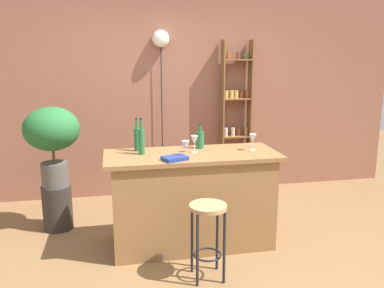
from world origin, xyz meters
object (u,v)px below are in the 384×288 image
bottle_sauce_amber (142,141)px  wine_glass_right (194,140)px  cookbook (175,158)px  plant_stool (58,207)px  bottle_soda_blue (200,139)px  wine_glass_left (253,139)px  pendant_globe_light (161,41)px  potted_plant (52,135)px  wine_glass_center (186,146)px  bar_stool (208,224)px  spice_shelf (236,120)px  bottle_vinegar (137,138)px

bottle_sauce_amber → wine_glass_right: bottle_sauce_amber is taller
cookbook → plant_stool: bearing=122.3°
bottle_sauce_amber → bottle_soda_blue: (0.59, 0.14, -0.04)m
wine_glass_left → cookbook: bearing=-164.4°
plant_stool → pendant_globe_light: pendant_globe_light is taller
bottle_sauce_amber → pendant_globe_light: pendant_globe_light is taller
potted_plant → wine_glass_center: size_ratio=5.18×
potted_plant → wine_glass_left: 2.06m
bottle_soda_blue → pendant_globe_light: 1.69m
wine_glass_left → wine_glass_center: 0.73m
bar_stool → wine_glass_right: size_ratio=3.99×
plant_stool → wine_glass_right: size_ratio=2.95×
potted_plant → cookbook: size_ratio=4.04×
bottle_sauce_amber → wine_glass_right: (0.50, -0.02, -0.01)m
bottle_sauce_amber → wine_glass_left: bearing=-2.8°
spice_shelf → bottle_soda_blue: (-0.78, -1.30, 0.03)m
bar_stool → wine_glass_center: bearing=102.1°
potted_plant → pendant_globe_light: 1.84m
wine_glass_center → cookbook: bearing=-157.0°
plant_stool → bottle_soda_blue: bearing=-16.8°
bottle_sauce_amber → wine_glass_right: bearing=-2.5°
bottle_soda_blue → plant_stool: bearing=163.2°
bottle_vinegar → bottle_sauce_amber: 0.15m
cookbook → wine_glass_center: bearing=2.0°
wine_glass_left → wine_glass_right: same height
spice_shelf → wine_glass_center: bearing=-120.9°
spice_shelf → bottle_vinegar: 1.91m
wine_glass_left → wine_glass_right: (-0.58, 0.03, 0.00)m
bottle_soda_blue → wine_glass_left: size_ratio=1.50×
bottle_vinegar → bottle_soda_blue: 0.63m
plant_stool → potted_plant: 0.80m
spice_shelf → pendant_globe_light: 1.44m
wine_glass_left → pendant_globe_light: bearing=114.6°
bottle_vinegar → pendant_globe_light: size_ratio=0.15×
bottle_vinegar → cookbook: bottle_vinegar is taller
potted_plant → wine_glass_right: (1.39, -0.61, 0.01)m
wine_glass_right → cookbook: bearing=-132.1°
spice_shelf → bottle_sauce_amber: spice_shelf is taller
bar_stool → bottle_soda_blue: bearing=82.2°
bottle_sauce_amber → bar_stool: bearing=-55.7°
pendant_globe_light → potted_plant: bearing=-144.5°
cookbook → pendant_globe_light: size_ratio=0.10×
spice_shelf → pendant_globe_light: pendant_globe_light is taller
wine_glass_left → cookbook: size_ratio=0.78×
bottle_sauce_amber → cookbook: bottle_sauce_amber is taller
potted_plant → wine_glass_left: bearing=-17.9°
bottle_sauce_amber → pendant_globe_light: (0.38, 1.48, 0.96)m
plant_stool → bottle_sauce_amber: (0.88, -0.58, 0.82)m
bottle_vinegar → bottle_sauce_amber: size_ratio=0.95×
bottle_vinegar → bottle_soda_blue: (0.62, -0.01, -0.03)m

